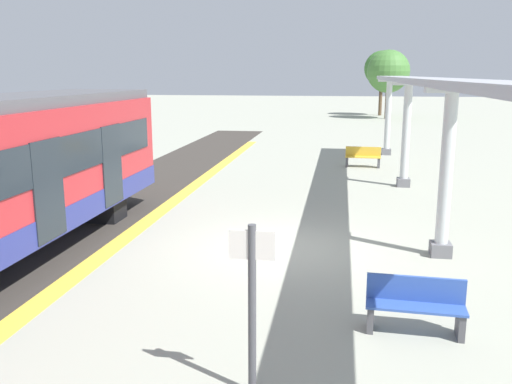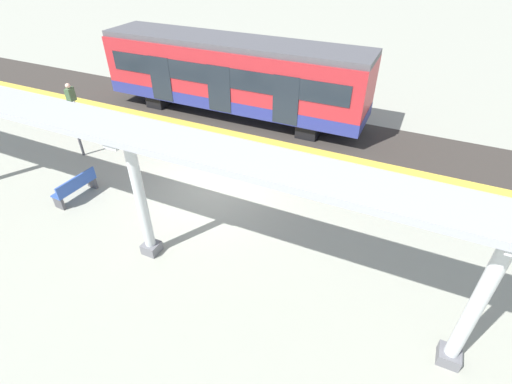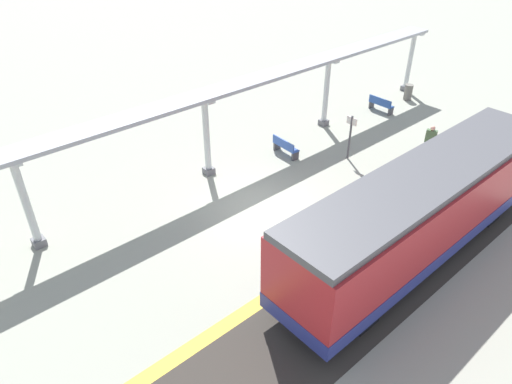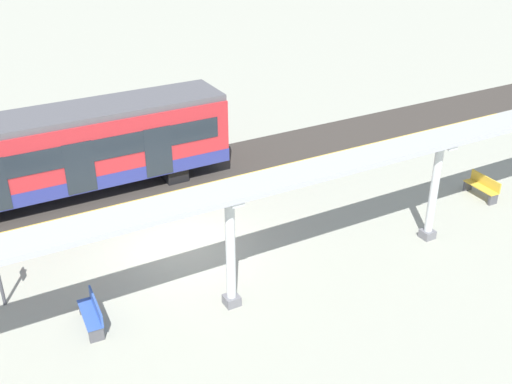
{
  "view_description": "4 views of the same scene",
  "coord_description": "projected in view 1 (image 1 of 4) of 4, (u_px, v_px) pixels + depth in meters",
  "views": [
    {
      "loc": [
        1.34,
        -11.99,
        3.94
      ],
      "look_at": [
        -0.44,
        -0.58,
        1.43
      ],
      "focal_mm": 38.34,
      "sensor_mm": 36.0,
      "label": 1
    },
    {
      "loc": [
        9.24,
        5.83,
        7.52
      ],
      "look_at": [
        1.19,
        2.11,
        1.14
      ],
      "focal_mm": 26.27,
      "sensor_mm": 36.0,
      "label": 2
    },
    {
      "loc": [
        -11.47,
        10.37,
        11.04
      ],
      "look_at": [
        -0.42,
        0.67,
        1.28
      ],
      "focal_mm": 32.64,
      "sensor_mm": 36.0,
      "label": 3
    },
    {
      "loc": [
        16.55,
        -6.38,
        11.27
      ],
      "look_at": [
        0.94,
        2.29,
        1.96
      ],
      "focal_mm": 42.72,
      "sensor_mm": 36.0,
      "label": 4
    }
  ],
  "objects": [
    {
      "name": "ground_plane",
      "position": [
        279.0,
        248.0,
        12.62
      ],
      "size": [
        176.0,
        176.0,
        0.0
      ],
      "primitive_type": "plane",
      "color": "#9C9F8F"
    },
    {
      "name": "tactile_edge_strip",
      "position": [
        122.0,
        240.0,
        13.19
      ],
      "size": [
        0.48,
        39.48,
        0.01
      ],
      "primitive_type": "cube",
      "color": "gold",
      "rests_on": "ground"
    },
    {
      "name": "trackbed",
      "position": [
        51.0,
        237.0,
        13.46
      ],
      "size": [
        3.2,
        51.48,
        0.01
      ],
      "primitive_type": "cube",
      "color": "#38332D",
      "rests_on": "ground"
    },
    {
      "name": "canopy_pillar_third",
      "position": [
        446.0,
        173.0,
        11.68
      ],
      "size": [
        1.1,
        0.44,
        3.67
      ],
      "color": "slate",
      "rests_on": "ground"
    },
    {
      "name": "canopy_pillar_fourth",
      "position": [
        406.0,
        134.0,
        19.09
      ],
      "size": [
        1.1,
        0.44,
        3.67
      ],
      "color": "slate",
      "rests_on": "ground"
    },
    {
      "name": "canopy_pillar_fifth",
      "position": [
        388.0,
        117.0,
        26.72
      ],
      "size": [
        1.1,
        0.44,
        3.67
      ],
      "color": "slate",
      "rests_on": "ground"
    },
    {
      "name": "canopy_beam",
      "position": [
        453.0,
        83.0,
        11.3
      ],
      "size": [
        1.2,
        31.92,
        0.16
      ],
      "primitive_type": "cube",
      "color": "#A8AAB2",
      "rests_on": "canopy_pillar_nearest"
    },
    {
      "name": "bench_near_end",
      "position": [
        415.0,
        305.0,
        8.45
      ],
      "size": [
        1.52,
        0.52,
        0.86
      ],
      "color": "#3254AA",
      "rests_on": "ground"
    },
    {
      "name": "bench_mid_platform",
      "position": [
        363.0,
        157.0,
        23.47
      ],
      "size": [
        1.52,
        0.51,
        0.86
      ],
      "color": "gold",
      "rests_on": "ground"
    },
    {
      "name": "platform_info_sign",
      "position": [
        252.0,
        294.0,
        6.62
      ],
      "size": [
        0.56,
        0.1,
        2.2
      ],
      "color": "#4C4C51",
      "rests_on": "ground"
    },
    {
      "name": "tree_left_background",
      "position": [
        388.0,
        72.0,
        47.8
      ],
      "size": [
        3.73,
        3.73,
        5.99
      ],
      "color": "brown",
      "rests_on": "ground"
    },
    {
      "name": "tree_right_background",
      "position": [
        382.0,
        69.0,
        51.66
      ],
      "size": [
        3.31,
        3.31,
        6.07
      ],
      "color": "brown",
      "rests_on": "ground"
    }
  ]
}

